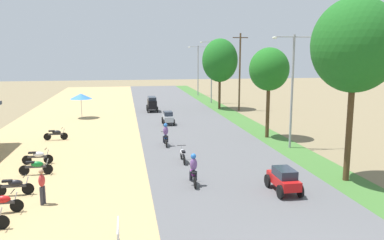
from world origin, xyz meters
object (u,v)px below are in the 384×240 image
median_tree_third (220,60)px  utility_pole_near (240,71)px  parked_motorbike_sixth (56,134)px  median_tree_nearest (355,46)px  car_sedan_red (284,179)px  motorbike_ahead_third (165,135)px  parked_motorbike_second (1,202)px  parked_motorbike_fourth (36,166)px  streetlamp_near (292,84)px  motorbike_ahead_second (183,154)px  median_tree_second (269,70)px  street_signboard (118,238)px  streetlamp_mid (211,68)px  parked_motorbike_fifth (38,156)px  pedestrian_on_shoulder (42,185)px  vendor_umbrella (81,96)px  parked_motorbike_third (14,185)px  motorbike_foreground_rider (193,170)px  car_van_black (152,103)px  car_hatchback_silver (168,117)px  streetlamp_far (198,67)px

median_tree_third → utility_pole_near: 2.79m
parked_motorbike_sixth → median_tree_nearest: size_ratio=0.19×
car_sedan_red → motorbike_ahead_third: 11.45m
parked_motorbike_second → parked_motorbike_fourth: (0.30, 5.25, 0.00)m
streetlamp_near → motorbike_ahead_second: (-8.02, -2.41, -4.00)m
parked_motorbike_second → median_tree_second: median_tree_second is taller
parked_motorbike_second → utility_pole_near: bearing=56.1°
parked_motorbike_second → median_tree_second: 20.99m
parked_motorbike_sixth → car_sedan_red: size_ratio=0.80×
street_signboard → streetlamp_mid: size_ratio=0.18×
parked_motorbike_fifth → pedestrian_on_shoulder: size_ratio=1.11×
street_signboard → vendor_umbrella: bearing=97.8°
parked_motorbike_second → parked_motorbike_fifth: (-0.06, 7.44, 0.00)m
parked_motorbike_third → pedestrian_on_shoulder: 2.11m
parked_motorbike_sixth → vendor_umbrella: (0.87, 10.36, 1.75)m
streetlamp_near → street_signboard: bearing=-129.8°
motorbike_foreground_rider → streetlamp_mid: bearing=75.9°
utility_pole_near → car_sedan_red: (-5.79, -27.00, -3.89)m
parked_motorbike_fourth → car_van_black: size_ratio=0.75×
utility_pole_near → motorbike_ahead_third: (-10.38, -16.50, -3.78)m
utility_pole_near → motorbike_ahead_second: (-9.78, -20.90, -4.06)m
streetlamp_near → car_sedan_red: size_ratio=3.47×
car_hatchback_silver → motorbike_ahead_second: bearing=-92.3°
vendor_umbrella → utility_pole_near: utility_pole_near is taller
streetlamp_mid → motorbike_ahead_third: size_ratio=4.55×
parked_motorbike_fourth → vendor_umbrella: size_ratio=0.71×
parked_motorbike_fourth → pedestrian_on_shoulder: (1.20, -4.55, 0.41)m
median_tree_second → parked_motorbike_second: bearing=-142.7°
median_tree_third → car_sedan_red: size_ratio=3.67×
parked_motorbike_second → pedestrian_on_shoulder: bearing=24.9°
pedestrian_on_shoulder → utility_pole_near: bearing=57.6°
parked_motorbike_fourth → vendor_umbrella: 19.35m
streetlamp_far → median_tree_nearest: bearing=-90.1°
parked_motorbike_second → parked_motorbike_fourth: 5.26m
median_tree_third → motorbike_foreground_rider: size_ratio=4.61×
streetlamp_mid → motorbike_ahead_third: (-8.62, -23.62, -3.90)m
parked_motorbike_sixth → car_hatchback_silver: car_hatchback_silver is taller
pedestrian_on_shoulder → median_tree_third: size_ratio=0.20×
parked_motorbike_second → median_tree_third: 33.63m
parked_motorbike_fifth → parked_motorbike_fourth: bearing=-80.6°
pedestrian_on_shoulder → car_sedan_red: (11.08, -0.39, -0.22)m
streetlamp_near → car_van_black: bearing=114.0°
parked_motorbike_second → motorbike_ahead_second: 10.72m
median_tree_second → utility_pole_near: (2.13, 14.94, -0.77)m
car_hatchback_silver → car_van_black: car_van_black is taller
parked_motorbike_fifth → parked_motorbike_sixth: size_ratio=1.00×
motorbike_ahead_third → motorbike_ahead_second: bearing=-82.3°
median_tree_second → car_sedan_red: median_tree_second is taller
motorbike_ahead_second → car_van_black: bearing=91.0°
parked_motorbike_third → median_tree_third: 31.86m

